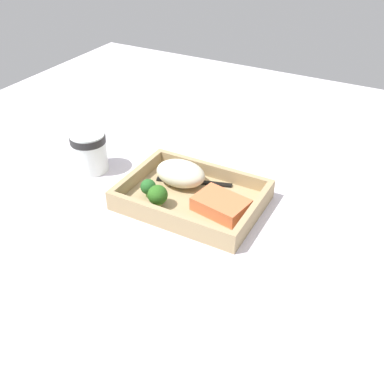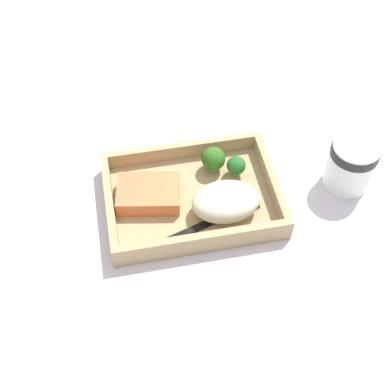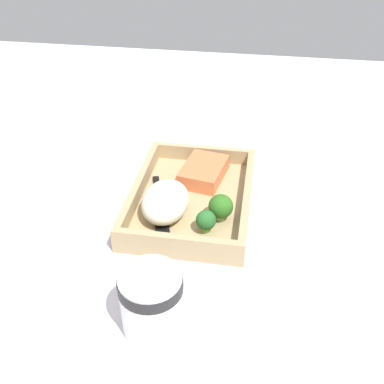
# 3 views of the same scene
# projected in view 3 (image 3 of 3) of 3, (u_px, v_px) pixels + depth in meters

# --- Properties ---
(ground_plane) EXTENTS (1.60, 1.60, 0.02)m
(ground_plane) POSITION_uv_depth(u_px,v_px,m) (192.00, 209.00, 0.77)
(ground_plane) COLOR silver
(takeout_tray) EXTENTS (0.27, 0.20, 0.01)m
(takeout_tray) POSITION_uv_depth(u_px,v_px,m) (192.00, 202.00, 0.76)
(takeout_tray) COLOR tan
(takeout_tray) RESTS_ON ground_plane
(tray_rim) EXTENTS (0.27, 0.20, 0.03)m
(tray_rim) POSITION_uv_depth(u_px,v_px,m) (192.00, 192.00, 0.75)
(tray_rim) COLOR tan
(tray_rim) RESTS_ON takeout_tray
(salmon_fillet) EXTENTS (0.11, 0.08, 0.03)m
(salmon_fillet) POSITION_uv_depth(u_px,v_px,m) (204.00, 171.00, 0.81)
(salmon_fillet) COLOR #DF6F42
(salmon_fillet) RESTS_ON takeout_tray
(mashed_potatoes) EXTENTS (0.11, 0.08, 0.05)m
(mashed_potatoes) POSITION_uv_depth(u_px,v_px,m) (165.00, 201.00, 0.71)
(mashed_potatoes) COLOR beige
(mashed_potatoes) RESTS_ON takeout_tray
(broccoli_floret_1) EXTENTS (0.04, 0.04, 0.05)m
(broccoli_floret_1) POSITION_uv_depth(u_px,v_px,m) (221.00, 207.00, 0.70)
(broccoli_floret_1) COLOR #8BA962
(broccoli_floret_1) RESTS_ON takeout_tray
(broccoli_floret_2) EXTENTS (0.03, 0.03, 0.04)m
(broccoli_floret_2) POSITION_uv_depth(u_px,v_px,m) (206.00, 221.00, 0.68)
(broccoli_floret_2) COLOR #75A152
(broccoli_floret_2) RESTS_ON takeout_tray
(fork) EXTENTS (0.16, 0.06, 0.00)m
(fork) POSITION_uv_depth(u_px,v_px,m) (159.00, 207.00, 0.74)
(fork) COLOR black
(fork) RESTS_ON takeout_tray
(paper_cup) EXTENTS (0.08, 0.08, 0.09)m
(paper_cup) POSITION_uv_depth(u_px,v_px,m) (151.00, 300.00, 0.53)
(paper_cup) COLOR white
(paper_cup) RESTS_ON ground_plane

